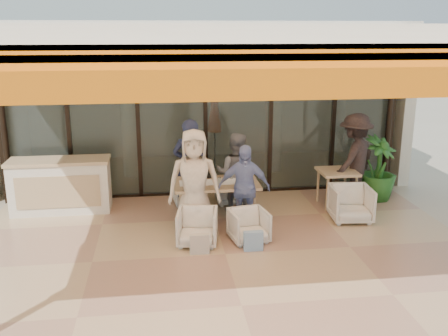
# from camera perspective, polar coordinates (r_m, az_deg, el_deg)

# --- Properties ---
(ground) EXTENTS (70.00, 70.00, 0.00)m
(ground) POSITION_cam_1_polar(r_m,az_deg,el_deg) (7.78, 0.15, -9.99)
(ground) COLOR #C6B293
(ground) RESTS_ON ground
(terrace_floor) EXTENTS (8.00, 6.00, 0.01)m
(terrace_floor) POSITION_cam_1_polar(r_m,az_deg,el_deg) (7.78, 0.15, -9.95)
(terrace_floor) COLOR tan
(terrace_floor) RESTS_ON ground
(terrace_structure) EXTENTS (8.00, 6.00, 3.40)m
(terrace_structure) POSITION_cam_1_polar(r_m,az_deg,el_deg) (6.77, 0.49, 14.65)
(terrace_structure) COLOR silver
(terrace_structure) RESTS_ON ground
(glass_storefront) EXTENTS (8.08, 0.10, 3.20)m
(glass_storefront) POSITION_cam_1_polar(r_m,az_deg,el_deg) (10.16, -2.14, 5.57)
(glass_storefront) COLOR #9EADA3
(glass_storefront) RESTS_ON ground
(interior_block) EXTENTS (9.05, 3.62, 3.52)m
(interior_block) POSITION_cam_1_polar(r_m,az_deg,el_deg) (12.37, -3.20, 10.28)
(interior_block) COLOR silver
(interior_block) RESTS_ON ground
(host_counter) EXTENTS (1.85, 0.65, 1.04)m
(host_counter) POSITION_cam_1_polar(r_m,az_deg,el_deg) (9.85, -18.16, -1.92)
(host_counter) COLOR silver
(host_counter) RESTS_ON ground
(dining_table) EXTENTS (1.50, 0.90, 0.93)m
(dining_table) POSITION_cam_1_polar(r_m,az_deg,el_deg) (8.87, -0.94, -1.98)
(dining_table) COLOR tan
(dining_table) RESTS_ON ground
(chair_far_left) EXTENTS (0.66, 0.63, 0.62)m
(chair_far_left) POSITION_cam_1_polar(r_m,az_deg,el_deg) (9.84, -3.98, -2.53)
(chair_far_left) COLOR white
(chair_far_left) RESTS_ON ground
(chair_far_right) EXTENTS (0.62, 0.58, 0.62)m
(chair_far_right) POSITION_cam_1_polar(r_m,az_deg,el_deg) (9.93, 0.87, -2.32)
(chair_far_right) COLOR white
(chair_far_right) RESTS_ON ground
(chair_near_left) EXTENTS (0.71, 0.68, 0.65)m
(chair_near_left) POSITION_cam_1_polar(r_m,az_deg,el_deg) (8.06, -3.08, -6.60)
(chair_near_left) COLOR white
(chair_near_left) RESTS_ON ground
(chair_near_right) EXTENTS (0.67, 0.64, 0.60)m
(chair_near_right) POSITION_cam_1_polar(r_m,az_deg,el_deg) (8.17, 2.85, -6.46)
(chair_near_right) COLOR white
(chair_near_right) RESTS_ON ground
(diner_navy) EXTENTS (0.76, 0.60, 1.82)m
(diner_navy) POSITION_cam_1_polar(r_m,az_deg,el_deg) (9.19, -3.84, 0.07)
(diner_navy) COLOR #1B223D
(diner_navy) RESTS_ON ground
(diner_grey) EXTENTS (0.90, 0.80, 1.53)m
(diner_grey) POSITION_cam_1_polar(r_m,az_deg,el_deg) (9.32, 1.33, -0.60)
(diner_grey) COLOR slate
(diner_grey) RESTS_ON ground
(diner_cream) EXTENTS (0.91, 0.62, 1.80)m
(diner_cream) POSITION_cam_1_polar(r_m,az_deg,el_deg) (8.33, -3.41, -1.63)
(diner_cream) COLOR beige
(diner_cream) RESTS_ON ground
(diner_periwinkle) EXTENTS (0.93, 0.48, 1.52)m
(diner_periwinkle) POSITION_cam_1_polar(r_m,az_deg,el_deg) (8.47, 2.28, -2.32)
(diner_periwinkle) COLOR #717CBD
(diner_periwinkle) RESTS_ON ground
(tote_bag_cream) EXTENTS (0.30, 0.10, 0.34)m
(tote_bag_cream) POSITION_cam_1_polar(r_m,az_deg,el_deg) (7.75, -2.82, -8.75)
(tote_bag_cream) COLOR silver
(tote_bag_cream) RESTS_ON ground
(tote_bag_blue) EXTENTS (0.30, 0.10, 0.34)m
(tote_bag_blue) POSITION_cam_1_polar(r_m,az_deg,el_deg) (7.86, 3.37, -8.41)
(tote_bag_blue) COLOR #99BFD8
(tote_bag_blue) RESTS_ON ground
(side_table) EXTENTS (0.70, 0.70, 0.74)m
(side_table) POSITION_cam_1_polar(r_m,az_deg,el_deg) (9.86, 12.82, -0.87)
(side_table) COLOR tan
(side_table) RESTS_ON ground
(side_chair) EXTENTS (0.76, 0.72, 0.72)m
(side_chair) POSITION_cam_1_polar(r_m,az_deg,el_deg) (9.28, 14.30, -3.81)
(side_chair) COLOR white
(side_chair) RESTS_ON ground
(standing_woman) EXTENTS (1.33, 1.26, 1.81)m
(standing_woman) POSITION_cam_1_polar(r_m,az_deg,el_deg) (10.12, 14.69, 1.01)
(standing_woman) COLOR black
(standing_woman) RESTS_ON ground
(potted_palm) EXTENTS (1.03, 1.03, 1.32)m
(potted_palm) POSITION_cam_1_polar(r_m,az_deg,el_deg) (10.48, 17.20, -0.07)
(potted_palm) COLOR #1E5919
(potted_palm) RESTS_ON ground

